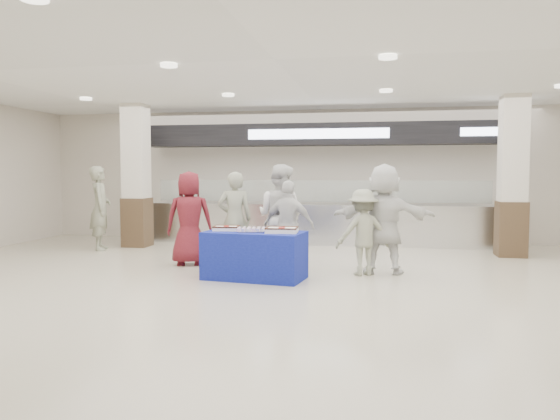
% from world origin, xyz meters
% --- Properties ---
extents(ground, '(14.00, 14.00, 0.00)m').
position_xyz_m(ground, '(0.00, 0.00, 0.00)').
color(ground, beige).
rests_on(ground, ground).
extents(serving_line, '(8.70, 0.85, 2.80)m').
position_xyz_m(serving_line, '(0.00, 5.40, 1.16)').
color(serving_line, silver).
rests_on(serving_line, ground).
extents(column_left, '(0.55, 0.55, 3.20)m').
position_xyz_m(column_left, '(-4.00, 4.20, 1.53)').
color(column_left, '#3B2A1B').
rests_on(column_left, ground).
extents(column_right, '(0.55, 0.55, 3.20)m').
position_xyz_m(column_right, '(4.00, 4.20, 1.53)').
color(column_right, '#3B2A1B').
rests_on(column_right, ground).
extents(display_table, '(1.64, 0.98, 0.75)m').
position_xyz_m(display_table, '(-0.51, 1.00, 0.38)').
color(display_table, navy).
rests_on(display_table, ground).
extents(sheet_cake_left, '(0.43, 0.35, 0.09)m').
position_xyz_m(sheet_cake_left, '(-1.00, 1.10, 0.79)').
color(sheet_cake_left, white).
rests_on(sheet_cake_left, display_table).
extents(sheet_cake_right, '(0.50, 0.40, 0.10)m').
position_xyz_m(sheet_cake_right, '(-0.06, 0.93, 0.80)').
color(sheet_cake_right, white).
rests_on(sheet_cake_right, display_table).
extents(cupcake_tray, '(0.43, 0.35, 0.06)m').
position_xyz_m(cupcake_tray, '(-0.57, 1.00, 0.78)').
color(cupcake_tray, '#A3A3A7').
rests_on(cupcake_tray, display_table).
extents(civilian_maroon, '(0.94, 0.73, 1.70)m').
position_xyz_m(civilian_maroon, '(-1.97, 2.05, 0.85)').
color(civilian_maroon, maroon).
rests_on(civilian_maroon, ground).
extents(soldier_a, '(0.71, 0.57, 1.69)m').
position_xyz_m(soldier_a, '(-1.15, 2.13, 0.85)').
color(soldier_a, gray).
rests_on(soldier_a, ground).
extents(chef_tall, '(1.07, 0.95, 1.82)m').
position_xyz_m(chef_tall, '(-0.31, 2.13, 0.91)').
color(chef_tall, silver).
rests_on(chef_tall, ground).
extents(chef_short, '(0.96, 0.53, 1.54)m').
position_xyz_m(chef_short, '(-0.10, 1.80, 0.77)').
color(chef_short, silver).
rests_on(chef_short, ground).
extents(soldier_b, '(1.04, 0.85, 1.41)m').
position_xyz_m(soldier_b, '(1.15, 1.64, 0.70)').
color(soldier_b, gray).
rests_on(soldier_b, ground).
extents(civilian_white, '(1.70, 0.57, 1.82)m').
position_xyz_m(civilian_white, '(1.49, 1.84, 0.91)').
color(civilian_white, white).
rests_on(civilian_white, ground).
extents(soldier_bg, '(0.66, 0.78, 1.81)m').
position_xyz_m(soldier_bg, '(-4.53, 3.52, 0.91)').
color(soldier_bg, gray).
rests_on(soldier_bg, ground).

